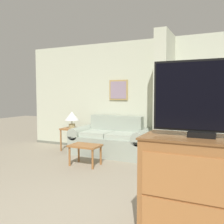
{
  "coord_description": "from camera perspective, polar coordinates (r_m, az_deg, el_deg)",
  "views": [
    {
      "loc": [
        1.5,
        -1.83,
        1.38
      ],
      "look_at": [
        -0.37,
        2.19,
        1.05
      ],
      "focal_mm": 40.0,
      "sensor_mm": 36.0,
      "label": 1
    }
  ],
  "objects": [
    {
      "name": "table_lamp",
      "position": [
        6.12,
        -9.16,
        -1.08
      ],
      "size": [
        0.34,
        0.34,
        0.4
      ],
      "color": "tan",
      "rests_on": "side_table"
    },
    {
      "name": "couch",
      "position": [
        5.68,
        -0.16,
        -6.55
      ],
      "size": [
        1.79,
        0.84,
        0.86
      ],
      "color": "#99A393",
      "rests_on": "ground_plane"
    },
    {
      "name": "side_table",
      "position": [
        6.17,
        -9.12,
        -4.46
      ],
      "size": [
        0.45,
        0.45,
        0.54
      ],
      "color": "#996033",
      "rests_on": "ground_plane"
    },
    {
      "name": "tv",
      "position": [
        2.38,
        20.06,
        2.94
      ],
      "size": [
        0.89,
        0.16,
        0.7
      ],
      "color": "black",
      "rests_on": "tv_dresser"
    },
    {
      "name": "wall_back",
      "position": [
        5.74,
        9.77,
        3.33
      ],
      "size": [
        6.8,
        0.16,
        2.6
      ],
      "color": "beige",
      "rests_on": "ground_plane"
    },
    {
      "name": "coffee_table",
      "position": [
        4.85,
        -6.15,
        -8.16
      ],
      "size": [
        0.58,
        0.4,
        0.4
      ],
      "color": "#996033",
      "rests_on": "ground_plane"
    },
    {
      "name": "wall_partition_pillar",
      "position": [
        5.18,
        11.89,
        3.28
      ],
      "size": [
        0.24,
        0.86,
        2.6
      ],
      "color": "beige",
      "rests_on": "ground_plane"
    },
    {
      "name": "tv_dresser",
      "position": [
        2.54,
        19.56,
        -16.41
      ],
      "size": [
        1.07,
        0.58,
        0.98
      ],
      "color": "#996033",
      "rests_on": "ground_plane"
    }
  ]
}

